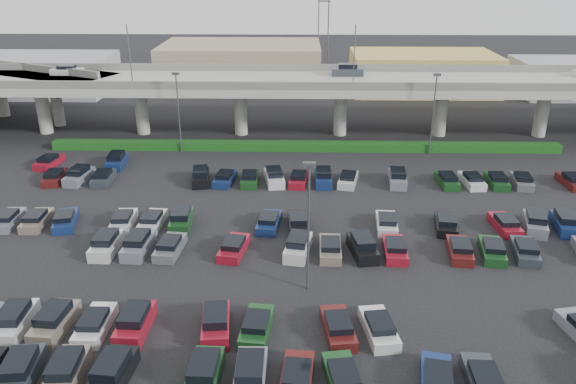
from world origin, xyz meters
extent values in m
plane|color=black|center=(0.00, 0.00, 0.00)|extent=(280.00, 280.00, 0.00)
cube|color=gray|center=(0.00, 32.00, 7.25)|extent=(150.00, 13.00, 1.10)
cube|color=slate|center=(0.00, 25.75, 8.30)|extent=(150.00, 0.50, 1.00)
cube|color=slate|center=(0.00, 38.25, 8.30)|extent=(150.00, 0.50, 1.00)
cylinder|color=gray|center=(-37.00, 32.00, 3.35)|extent=(1.80, 1.80, 6.70)
cube|color=slate|center=(-37.00, 32.00, 6.50)|extent=(2.60, 9.75, 0.50)
cylinder|color=gray|center=(-23.00, 32.00, 3.35)|extent=(1.80, 1.80, 6.70)
cube|color=slate|center=(-23.00, 32.00, 6.50)|extent=(2.60, 9.75, 0.50)
cylinder|color=gray|center=(-9.00, 32.00, 3.35)|extent=(1.80, 1.80, 6.70)
cube|color=slate|center=(-9.00, 32.00, 6.50)|extent=(2.60, 9.75, 0.50)
cylinder|color=gray|center=(5.00, 32.00, 3.35)|extent=(1.80, 1.80, 6.70)
cube|color=slate|center=(5.00, 32.00, 6.50)|extent=(2.60, 9.75, 0.50)
cylinder|color=gray|center=(19.00, 32.00, 3.35)|extent=(1.80, 1.80, 6.70)
cube|color=slate|center=(19.00, 32.00, 6.50)|extent=(2.60, 9.75, 0.50)
cylinder|color=gray|center=(33.00, 32.00, 3.35)|extent=(1.80, 1.80, 6.70)
cube|color=slate|center=(33.00, 32.00, 6.50)|extent=(2.60, 9.75, 0.50)
cube|color=silver|center=(-34.00, 35.00, 8.21)|extent=(4.40, 1.82, 0.82)
cube|color=black|center=(-34.00, 35.00, 8.84)|extent=(2.30, 1.60, 0.50)
cube|color=#2D333A|center=(6.00, 35.00, 8.32)|extent=(4.40, 1.82, 1.05)
cube|color=black|center=(6.00, 35.00, 9.14)|extent=(2.60, 1.60, 0.65)
cylinder|color=#4B4B50|center=(-22.00, 25.90, 11.80)|extent=(0.14, 0.14, 8.00)
cylinder|color=#4B4B50|center=(6.00, 25.90, 11.80)|extent=(0.14, 0.14, 8.00)
cylinder|color=gray|center=(-47.47, 40.89, 3.35)|extent=(1.60, 1.60, 6.70)
cylinder|color=gray|center=(-36.59, 35.82, 3.35)|extent=(1.60, 1.60, 6.70)
cube|color=#133F12|center=(0.00, 25.00, 0.55)|extent=(66.00, 1.60, 1.10)
cube|color=#2D333A|center=(-17.25, -18.50, 0.53)|extent=(2.31, 4.58, 1.05)
cube|color=black|center=(-17.25, -18.50, 1.34)|extent=(1.89, 2.76, 0.65)
cube|color=#766A5C|center=(-14.50, -18.50, 0.53)|extent=(2.06, 4.49, 1.05)
cube|color=black|center=(-14.50, -18.50, 1.34)|extent=(1.74, 2.68, 0.65)
cube|color=black|center=(-11.75, -18.50, 0.53)|extent=(2.22, 4.55, 1.05)
cube|color=black|center=(-11.75, -18.50, 1.34)|extent=(1.83, 2.74, 0.65)
cube|color=#17421C|center=(-6.25, -18.50, 0.53)|extent=(1.96, 4.46, 1.05)
cube|color=black|center=(-6.25, -18.50, 1.34)|extent=(1.68, 2.65, 0.65)
cube|color=slate|center=(-3.50, -18.50, 0.53)|extent=(1.83, 4.40, 1.05)
cube|color=black|center=(-3.50, -18.50, 1.34)|extent=(1.60, 2.60, 0.65)
cube|color=#501615|center=(-0.75, -18.50, 0.41)|extent=(2.22, 4.55, 0.82)
cube|color=black|center=(-0.75, -18.70, 1.04)|extent=(1.81, 2.44, 0.50)
cube|color=#17421C|center=(2.00, -18.50, 0.41)|extent=(2.46, 4.62, 0.82)
cube|color=black|center=(2.00, -18.70, 1.04)|extent=(1.93, 2.52, 0.50)
cube|color=navy|center=(7.50, -18.50, 0.41)|extent=(2.63, 4.67, 0.82)
cube|color=black|center=(7.50, -18.70, 1.04)|extent=(2.01, 2.56, 0.50)
cube|color=#2D333A|center=(10.25, -18.50, 0.41)|extent=(1.97, 4.46, 0.82)
cube|color=black|center=(10.25, -18.70, 1.04)|extent=(1.68, 2.35, 0.50)
cube|color=silver|center=(-20.00, -13.50, 0.53)|extent=(2.03, 4.48, 1.05)
cube|color=black|center=(-20.00, -13.50, 1.34)|extent=(1.72, 2.67, 0.65)
cube|color=#766A5C|center=(-17.25, -13.50, 0.53)|extent=(2.18, 4.53, 1.05)
cube|color=black|center=(-17.25, -13.50, 1.34)|extent=(1.81, 2.72, 0.65)
cube|color=silver|center=(-14.50, -13.50, 0.41)|extent=(1.85, 4.41, 0.82)
cube|color=black|center=(-14.50, -13.70, 1.04)|extent=(1.62, 2.31, 0.50)
cube|color=maroon|center=(-11.75, -13.50, 0.53)|extent=(1.96, 4.46, 1.05)
cube|color=black|center=(-11.75, -13.50, 1.34)|extent=(1.68, 2.65, 0.65)
cube|color=maroon|center=(-6.25, -13.50, 0.53)|extent=(2.27, 4.57, 1.05)
cube|color=black|center=(-6.25, -13.50, 1.34)|extent=(1.87, 2.75, 0.65)
cube|color=#17421C|center=(-3.50, -13.50, 0.41)|extent=(2.26, 4.56, 0.82)
cube|color=black|center=(-3.50, -13.70, 1.04)|extent=(1.83, 2.45, 0.50)
cube|color=#501615|center=(2.00, -13.50, 0.41)|extent=(2.38, 4.60, 0.82)
cube|color=black|center=(2.00, -13.70, 1.04)|extent=(1.89, 2.49, 0.50)
cube|color=silver|center=(4.75, -13.50, 0.41)|extent=(2.45, 4.62, 0.82)
cube|color=black|center=(4.75, -13.70, 1.04)|extent=(1.92, 2.51, 0.50)
cube|color=silver|center=(-17.25, -2.50, 0.53)|extent=(1.92, 4.44, 1.05)
cube|color=black|center=(-17.25, -2.50, 1.34)|extent=(1.66, 2.64, 0.65)
cube|color=slate|center=(-14.50, -2.50, 0.53)|extent=(2.09, 4.50, 1.05)
cube|color=black|center=(-14.50, -2.50, 1.34)|extent=(1.76, 2.69, 0.65)
cube|color=#5C5F64|center=(-11.75, -2.50, 0.41)|extent=(2.22, 4.55, 0.82)
cube|color=black|center=(-11.75, -2.70, 1.04)|extent=(1.81, 2.44, 0.50)
cube|color=maroon|center=(-6.25, -2.50, 0.41)|extent=(2.53, 4.64, 0.82)
cube|color=black|center=(-6.25, -2.70, 1.04)|extent=(1.96, 2.53, 0.50)
cube|color=silver|center=(-0.75, -2.50, 0.53)|extent=(2.55, 4.65, 1.05)
cube|color=black|center=(-0.75, -2.50, 1.34)|extent=(2.03, 2.84, 0.65)
cube|color=#766A5C|center=(2.00, -2.50, 0.41)|extent=(1.92, 4.44, 0.82)
cube|color=black|center=(2.00, -2.70, 1.04)|extent=(1.66, 2.34, 0.50)
cube|color=black|center=(4.75, -2.50, 0.53)|extent=(2.50, 4.64, 1.05)
cube|color=black|center=(4.75, -2.50, 1.34)|extent=(2.00, 2.82, 0.65)
cube|color=maroon|center=(7.50, -2.50, 0.41)|extent=(2.03, 4.48, 0.82)
cube|color=black|center=(7.50, -2.70, 1.04)|extent=(1.71, 2.37, 0.50)
cube|color=#501615|center=(13.00, -2.50, 0.41)|extent=(2.30, 4.57, 0.82)
cube|color=black|center=(13.00, -2.70, 1.04)|extent=(1.85, 2.46, 0.50)
cube|color=#17421C|center=(15.75, -2.50, 0.41)|extent=(2.49, 4.63, 0.82)
cube|color=black|center=(15.75, -2.70, 1.04)|extent=(1.95, 2.52, 0.50)
cube|color=#2D333A|center=(18.50, -2.50, 0.41)|extent=(2.50, 4.64, 0.82)
cube|color=black|center=(18.50, -2.70, 1.04)|extent=(1.95, 2.53, 0.50)
cube|color=slate|center=(-28.25, 2.50, 0.41)|extent=(1.95, 4.45, 0.82)
cube|color=black|center=(-28.25, 2.30, 1.04)|extent=(1.67, 2.35, 0.50)
cube|color=#766A5C|center=(-25.50, 2.50, 0.41)|extent=(2.00, 4.47, 0.82)
cube|color=black|center=(-25.50, 2.30, 1.04)|extent=(1.70, 2.37, 0.50)
cube|color=navy|center=(-22.75, 2.50, 0.41)|extent=(2.73, 4.69, 0.82)
cube|color=black|center=(-22.75, 2.30, 1.04)|extent=(2.06, 2.59, 0.50)
cube|color=silver|center=(-17.25, 2.50, 0.41)|extent=(2.07, 4.50, 0.82)
cube|color=black|center=(-17.25, 2.30, 1.04)|extent=(1.73, 2.39, 0.50)
cube|color=silver|center=(-14.50, 2.50, 0.41)|extent=(2.05, 4.49, 0.82)
cube|color=black|center=(-14.50, 2.30, 1.04)|extent=(1.72, 2.38, 0.50)
cube|color=#17421C|center=(-11.75, 2.50, 0.53)|extent=(2.05, 4.49, 1.05)
cube|color=black|center=(-11.75, 2.50, 1.34)|extent=(1.74, 2.68, 0.65)
cube|color=navy|center=(-3.50, 2.50, 0.41)|extent=(2.38, 4.60, 0.82)
cube|color=black|center=(-3.50, 2.30, 1.04)|extent=(1.89, 2.49, 0.50)
cube|color=black|center=(-0.75, 2.50, 0.41)|extent=(2.14, 4.52, 0.82)
cube|color=black|center=(-0.75, 2.30, 1.04)|extent=(1.77, 2.41, 0.50)
cube|color=silver|center=(7.50, 2.50, 0.41)|extent=(2.13, 4.52, 0.82)
cube|color=black|center=(7.50, 2.30, 1.04)|extent=(1.76, 2.41, 0.50)
cube|color=black|center=(13.00, 2.50, 0.41)|extent=(2.46, 4.62, 0.82)
cube|color=black|center=(13.00, 2.30, 1.04)|extent=(1.93, 2.51, 0.50)
cube|color=maroon|center=(18.50, 2.50, 0.41)|extent=(2.08, 4.50, 0.82)
cube|color=black|center=(18.50, 2.30, 1.04)|extent=(1.74, 2.39, 0.50)
cube|color=slate|center=(21.25, 2.50, 0.53)|extent=(2.87, 4.72, 1.05)
cube|color=black|center=(21.25, 2.50, 1.34)|extent=(2.20, 2.92, 0.65)
cube|color=navy|center=(24.00, 2.50, 0.53)|extent=(2.45, 4.62, 1.05)
cube|color=black|center=(24.00, 2.50, 1.34)|extent=(1.97, 2.81, 0.65)
cube|color=#501615|center=(-28.25, 13.50, 0.41)|extent=(2.31, 4.58, 0.82)
cube|color=black|center=(-28.25, 13.30, 1.04)|extent=(1.85, 2.47, 0.50)
cube|color=slate|center=(-25.50, 13.50, 0.53)|extent=(2.39, 4.60, 1.05)
cube|color=black|center=(-25.50, 13.50, 1.34)|extent=(1.94, 2.79, 0.65)
cube|color=#2D333A|center=(-22.75, 13.50, 0.41)|extent=(1.97, 4.46, 0.82)
cube|color=black|center=(-22.75, 13.30, 1.04)|extent=(1.68, 2.35, 0.50)
cube|color=black|center=(-11.75, 13.50, 0.53)|extent=(2.42, 4.61, 1.05)
cube|color=black|center=(-11.75, 13.50, 1.34)|extent=(1.95, 2.80, 0.65)
cube|color=navy|center=(-9.00, 13.50, 0.41)|extent=(2.42, 4.61, 0.82)
cube|color=black|center=(-9.00, 13.30, 1.04)|extent=(1.91, 2.50, 0.50)
cube|color=#17421C|center=(-6.25, 13.50, 0.41)|extent=(1.96, 4.45, 0.82)
cube|color=black|center=(-6.25, 13.30, 1.04)|extent=(1.67, 2.35, 0.50)
cube|color=silver|center=(-3.50, 13.50, 0.53)|extent=(2.59, 4.66, 1.05)
cube|color=black|center=(-3.50, 13.50, 1.34)|extent=(2.05, 2.85, 0.65)
cube|color=maroon|center=(-0.75, 13.50, 0.41)|extent=(2.28, 4.57, 0.82)
cube|color=black|center=(-0.75, 13.30, 1.04)|extent=(1.84, 2.46, 0.50)
cube|color=navy|center=(2.00, 13.50, 0.53)|extent=(1.83, 4.40, 1.05)
cube|color=black|center=(2.00, 13.50, 1.34)|extent=(1.61, 2.60, 0.65)
cube|color=silver|center=(4.75, 13.50, 0.41)|extent=(2.68, 4.68, 0.82)
cube|color=black|center=(4.75, 13.30, 1.04)|extent=(2.04, 2.58, 0.50)
cube|color=slate|center=(10.25, 13.50, 0.53)|extent=(2.19, 4.54, 1.05)
cube|color=black|center=(10.25, 13.50, 1.34)|extent=(1.82, 2.73, 0.65)
cube|color=#17421C|center=(15.75, 13.50, 0.41)|extent=(2.04, 4.49, 0.82)
cube|color=black|center=(15.75, 13.30, 1.04)|extent=(1.71, 2.38, 0.50)
cube|color=silver|center=(18.50, 13.50, 0.41)|extent=(2.16, 4.53, 0.82)
cube|color=black|center=(18.50, 13.30, 1.04)|extent=(1.78, 2.42, 0.50)
cube|color=#17421C|center=(21.25, 13.50, 0.41)|extent=(1.98, 4.46, 0.82)
cube|color=black|center=(21.25, 13.30, 1.04)|extent=(1.68, 2.36, 0.50)
cube|color=#5C5F64|center=(24.00, 13.50, 0.41)|extent=(2.37, 4.60, 0.82)
cube|color=black|center=(24.00, 13.30, 1.04)|extent=(1.88, 2.49, 0.50)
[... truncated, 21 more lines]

